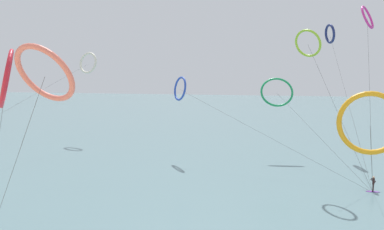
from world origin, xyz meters
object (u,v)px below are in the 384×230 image
kite_magenta (367,18)px  kite_coral (45,74)px  surfer_violet (373,185)px  kite_ivory (88,63)px  kite_navy (330,34)px  kite_amber (370,123)px  kite_cobalt (180,89)px  kite_crimson (6,79)px  kite_lime (308,43)px  kite_emerald (277,92)px

kite_magenta → kite_coral: bearing=170.3°
surfer_violet → kite_ivory: kite_ivory is taller
surfer_violet → kite_navy: bearing=-154.2°
kite_magenta → kite_ivory: (-46.74, 8.87, -5.46)m
surfer_violet → kite_coral: size_ratio=0.12×
kite_ivory → kite_amber: size_ratio=4.06×
kite_navy → kite_cobalt: kite_navy is taller
kite_crimson → kite_amber: kite_crimson is taller
kite_coral → kite_ivory: 47.82m
kite_lime → kite_crimson: bearing=79.1°
surfer_violet → kite_coral: 34.04m
kite_magenta → kite_navy: size_ratio=0.90×
surfer_violet → kite_coral: bearing=-28.7°
kite_coral → kite_amber: bearing=-140.9°
kite_amber → surfer_violet: bearing=72.0°
kite_magenta → kite_amber: 25.82m
kite_crimson → kite_ivory: (-15.45, 39.46, 2.46)m
kite_emerald → kite_lime: kite_lime is taller
kite_magenta → kite_navy: bearing=47.5°
kite_cobalt → kite_ivory: size_ratio=0.57×
kite_cobalt → kite_crimson: kite_crimson is taller
kite_ivory → kite_navy: bearing=15.1°
kite_navy → kite_cobalt: (-22.15, -11.40, -8.65)m
surfer_violet → kite_ivory: (-45.35, 21.99, 13.84)m
kite_crimson → kite_amber: size_ratio=1.29×
kite_emerald → kite_coral: (-13.99, -36.33, 2.70)m
kite_navy → kite_coral: 49.13m
kite_magenta → kite_cobalt: (-25.61, -2.00, -9.74)m
kite_emerald → kite_coral: bearing=-119.1°
kite_lime → kite_ivory: kite_lime is taller
kite_emerald → kite_navy: bearing=32.7°
kite_cobalt → kite_crimson: 29.20m
kite_navy → kite_emerald: (-8.16, -7.04, -9.19)m
kite_crimson → kite_navy: bearing=106.4°
kite_ivory → kite_crimson: bearing=-54.3°
kite_coral → kite_lime: (17.36, 24.72, 3.53)m
surfer_violet → kite_magenta: 23.37m
kite_magenta → kite_crimson: 44.47m
kite_emerald → kite_coral: 39.03m
kite_navy → kite_lime: size_ratio=1.37×
kite_cobalt → kite_crimson: size_ratio=1.79×
kite_coral → kite_lime: bearing=-113.8°
kite_crimson → kite_amber: (26.98, 7.85, -3.54)m
kite_cobalt → kite_emerald: size_ratio=1.50×
kite_navy → kite_lime: kite_navy is taller
kite_navy → kite_emerald: 14.16m
kite_cobalt → kite_coral: 32.05m
kite_navy → kite_coral: kite_navy is taller
kite_magenta → kite_amber: kite_magenta is taller
kite_navy → kite_lime: (-4.78, -18.65, -2.95)m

